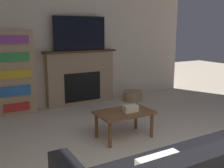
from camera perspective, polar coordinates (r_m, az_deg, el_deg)
wall_back at (r=5.70m, az=-9.68°, el=9.06°), size 6.10×0.06×2.70m
fireplace at (r=5.74m, az=-6.84°, el=1.50°), size 1.60×0.28×1.17m
tv at (r=5.63m, az=-6.99°, el=10.88°), size 1.16×0.03×0.71m
coffee_table at (r=3.93m, az=2.66°, el=-6.82°), size 0.84×0.54×0.41m
tissue_box at (r=3.89m, az=4.02°, el=-5.35°), size 0.22×0.12×0.10m
remote_control at (r=4.05m, az=3.38°, el=-5.22°), size 0.04×0.15×0.02m
bookshelf at (r=5.31m, az=-20.73°, el=2.22°), size 0.77×0.29×1.58m
storage_basket at (r=6.03m, az=4.54°, el=-2.58°), size 0.42×0.42×0.22m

